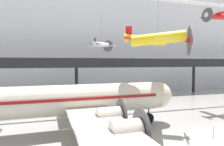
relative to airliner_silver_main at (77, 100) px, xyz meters
name	(u,v)px	position (x,y,z in m)	size (l,w,h in m)	color
hangar_back_wall	(73,45)	(2.35, 27.81, 8.51)	(140.00, 3.00, 24.04)	silver
mezzanine_walkway	(77,66)	(2.35, 20.22, 3.48)	(110.00, 3.20, 8.60)	black
airliner_silver_main	(77,100)	(0.00, 0.00, 0.00)	(24.39, 27.70, 9.97)	beige
suspended_plane_red_highwing	(218,16)	(23.24, 4.12, 11.64)	(5.19, 6.38, 4.50)	red
suspended_plane_white_twin	(102,45)	(7.20, 17.83, 7.82)	(5.83, 5.85, 8.45)	silver
suspended_plane_yellow_lowwing	(158,39)	(9.30, -1.17, 6.97)	(8.05, 9.03, 9.93)	yellow
stanchion_barrier	(213,134)	(13.17, -5.93, -3.18)	(0.36, 0.36, 1.08)	#B2B5BA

